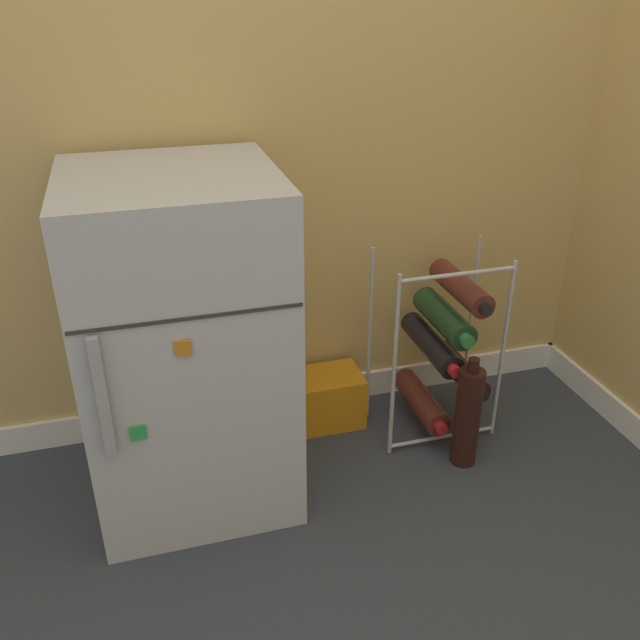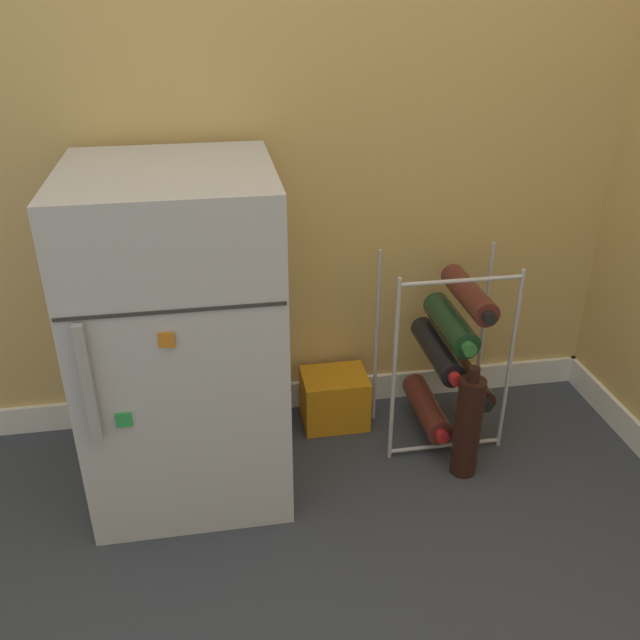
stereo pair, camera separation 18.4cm
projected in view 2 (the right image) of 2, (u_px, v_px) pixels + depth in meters
name	position (u px, v px, depth m)	size (l,w,h in m)	color
ground_plane	(354.00, 564.00, 1.65)	(14.00, 14.00, 0.00)	#333842
mini_fridge	(182.00, 337.00, 1.76)	(0.50, 0.53, 0.88)	#B7BABF
wine_rack	(449.00, 352.00, 2.00)	(0.35, 0.32, 0.58)	#B2B2B7
soda_box	(334.00, 398.00, 2.14)	(0.20, 0.16, 0.17)	orange
loose_bottle_floor	(468.00, 426.00, 1.88)	(0.07, 0.07, 0.35)	black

